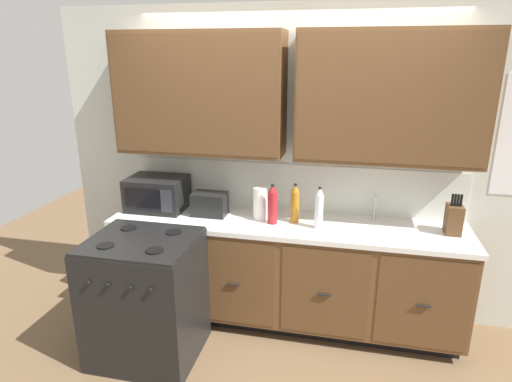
{
  "coord_description": "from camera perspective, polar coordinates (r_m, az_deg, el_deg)",
  "views": [
    {
      "loc": [
        0.47,
        -2.9,
        2.19
      ],
      "look_at": [
        -0.23,
        0.27,
        1.16
      ],
      "focal_mm": 30.49,
      "sensor_mm": 36.0,
      "label": 1
    }
  ],
  "objects": [
    {
      "name": "bottle_red",
      "position": [
        3.39,
        2.18,
        -1.77
      ],
      "size": [
        0.08,
        0.08,
        0.32
      ],
      "color": "maroon",
      "rests_on": "counter_run"
    },
    {
      "name": "stove_range",
      "position": [
        3.39,
        -14.25,
        -13.42
      ],
      "size": [
        0.76,
        0.68,
        0.95
      ],
      "color": "black",
      "rests_on": "ground_plane"
    },
    {
      "name": "paper_towel_roll",
      "position": [
        3.5,
        0.57,
        -1.58
      ],
      "size": [
        0.12,
        0.12,
        0.26
      ],
      "primitive_type": "cylinder",
      "color": "white",
      "rests_on": "counter_run"
    },
    {
      "name": "bottle_amber",
      "position": [
        3.42,
        5.13,
        -1.65
      ],
      "size": [
        0.07,
        0.07,
        0.32
      ],
      "color": "#9E6619",
      "rests_on": "counter_run"
    },
    {
      "name": "bottle_clear",
      "position": [
        3.32,
        8.28,
        -2.27
      ],
      "size": [
        0.06,
        0.06,
        0.33
      ],
      "color": "silver",
      "rests_on": "counter_run"
    },
    {
      "name": "knife_block",
      "position": [
        3.52,
        24.51,
        -3.37
      ],
      "size": [
        0.11,
        0.14,
        0.31
      ],
      "color": "#52361E",
      "rests_on": "counter_run"
    },
    {
      "name": "wall_unit",
      "position": [
        3.47,
        4.68,
        8.8
      ],
      "size": [
        4.0,
        0.4,
        2.57
      ],
      "color": "silver",
      "rests_on": "ground_plane"
    },
    {
      "name": "microwave",
      "position": [
        3.8,
        -12.84,
        -0.3
      ],
      "size": [
        0.48,
        0.37,
        0.28
      ],
      "color": "black",
      "rests_on": "counter_run"
    },
    {
      "name": "sink_faucet",
      "position": [
        3.61,
        15.32,
        -2.11
      ],
      "size": [
        0.02,
        0.02,
        0.2
      ],
      "primitive_type": "cylinder",
      "color": "#B2B5BA",
      "rests_on": "counter_run"
    },
    {
      "name": "toaster",
      "position": [
        3.6,
        -6.11,
        -1.71
      ],
      "size": [
        0.28,
        0.18,
        0.19
      ],
      "color": "black",
      "rests_on": "counter_run"
    },
    {
      "name": "ground_plane",
      "position": [
        3.66,
        2.79,
        -19.13
      ],
      "size": [
        8.0,
        8.0,
        0.0
      ],
      "primitive_type": "plane",
      "color": "brown"
    },
    {
      "name": "counter_run",
      "position": [
        3.66,
        3.75,
        -10.49
      ],
      "size": [
        2.83,
        0.64,
        0.91
      ],
      "color": "black",
      "rests_on": "ground_plane"
    }
  ]
}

